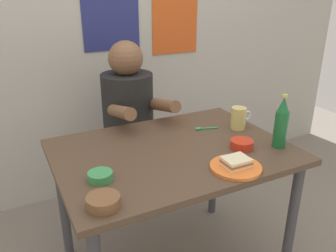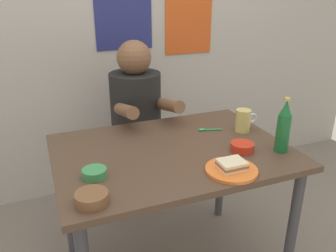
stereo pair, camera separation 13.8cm
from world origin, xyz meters
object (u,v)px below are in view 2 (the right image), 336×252
at_px(dining_table, 172,166).
at_px(beer_mug, 243,120).
at_px(beer_bottle, 284,128).
at_px(condiment_bowl_brown, 92,198).
at_px(plate_orange, 231,170).
at_px(person_seated, 136,105).
at_px(sandwich, 232,165).
at_px(stool, 138,163).

distance_m(dining_table, beer_mug, 0.47).
distance_m(beer_bottle, condiment_bowl_brown, 0.91).
distance_m(plate_orange, beer_mug, 0.46).
distance_m(person_seated, plate_orange, 0.92).
relative_size(person_seated, sandwich, 6.54).
xyz_separation_m(person_seated, sandwich, (0.14, -0.91, 0.01)).
xyz_separation_m(plate_orange, condiment_bowl_brown, (-0.58, -0.01, 0.02)).
bearing_deg(sandwich, stool, 98.62).
xyz_separation_m(plate_orange, beer_bottle, (0.32, 0.08, 0.11)).
height_order(dining_table, plate_orange, plate_orange).
bearing_deg(beer_bottle, stool, 118.76).
bearing_deg(beer_bottle, plate_orange, -165.39).
bearing_deg(beer_mug, stool, 127.16).
distance_m(plate_orange, beer_bottle, 0.35).
bearing_deg(person_seated, plate_orange, -81.27).
bearing_deg(sandwich, person_seated, 98.73).
xyz_separation_m(stool, plate_orange, (0.14, -0.92, 0.40)).
height_order(stool, person_seated, person_seated).
distance_m(dining_table, sandwich, 0.35).
height_order(person_seated, plate_orange, person_seated).
xyz_separation_m(dining_table, person_seated, (0.01, 0.62, 0.12)).
bearing_deg(stool, person_seated, -90.00).
xyz_separation_m(dining_table, condiment_bowl_brown, (-0.43, -0.30, 0.12)).
height_order(plate_orange, condiment_bowl_brown, condiment_bowl_brown).
distance_m(plate_orange, condiment_bowl_brown, 0.58).
bearing_deg(person_seated, condiment_bowl_brown, -115.67).
xyz_separation_m(dining_table, stool, (0.01, 0.63, -0.30)).
bearing_deg(beer_mug, person_seated, 127.72).
height_order(beer_bottle, condiment_bowl_brown, beer_bottle).
xyz_separation_m(stool, person_seated, (-0.00, -0.01, 0.42)).
height_order(sandwich, beer_bottle, beer_bottle).
bearing_deg(plate_orange, dining_table, 117.25).
bearing_deg(person_seated, beer_bottle, -60.91).
bearing_deg(dining_table, beer_bottle, -23.85).
distance_m(stool, sandwich, 1.02).
height_order(dining_table, person_seated, person_seated).
bearing_deg(sandwich, plate_orange, 0.00).
bearing_deg(condiment_bowl_brown, stool, 64.60).
relative_size(dining_table, plate_orange, 5.00).
relative_size(dining_table, beer_bottle, 4.20).
bearing_deg(beer_bottle, condiment_bowl_brown, -173.98).
distance_m(dining_table, stool, 0.70).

